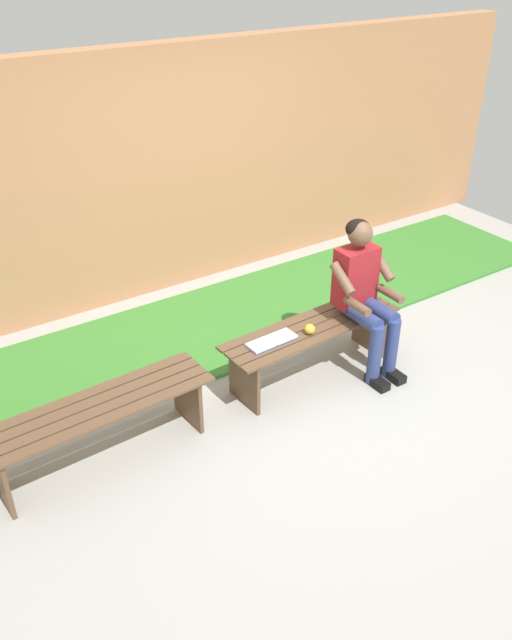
{
  "coord_description": "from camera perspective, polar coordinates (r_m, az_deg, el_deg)",
  "views": [
    {
      "loc": [
        2.87,
        3.51,
        3.26
      ],
      "look_at": [
        0.64,
        0.15,
        0.82
      ],
      "focal_mm": 36.94,
      "sensor_mm": 36.0,
      "label": 1
    }
  ],
  "objects": [
    {
      "name": "bench_near",
      "position": [
        5.39,
        4.83,
        -1.61
      ],
      "size": [
        1.6,
        0.49,
        0.47
      ],
      "rotation": [
        0.0,
        0.0,
        0.04
      ],
      "color": "brown",
      "rests_on": "ground"
    },
    {
      "name": "brick_wall",
      "position": [
        6.48,
        -10.49,
        11.96
      ],
      "size": [
        9.5,
        0.24,
        2.36
      ],
      "primitive_type": "cube",
      "color": "#B27A51",
      "rests_on": "ground"
    },
    {
      "name": "book_open",
      "position": [
        5.1,
        1.37,
        -1.83
      ],
      "size": [
        0.42,
        0.18,
        0.02
      ],
      "rotation": [
        0.0,
        0.0,
        0.04
      ],
      "color": "white",
      "rests_on": "bench_near"
    },
    {
      "name": "apple",
      "position": [
        5.21,
        4.68,
        -0.79
      ],
      "size": [
        0.09,
        0.09,
        0.09
      ],
      "primitive_type": "sphere",
      "color": "gold",
      "rests_on": "bench_near"
    },
    {
      "name": "grass_strip",
      "position": [
        5.95,
        -8.79,
        -2.3
      ],
      "size": [
        9.0,
        1.43,
        0.03
      ],
      "primitive_type": "cube",
      "color": "#387A2D",
      "rests_on": "ground"
    },
    {
      "name": "ground_plane",
      "position": [
        4.57,
        3.12,
        -14.76
      ],
      "size": [
        10.0,
        7.0,
        0.04
      ],
      "primitive_type": "cube",
      "color": "#9E9E99"
    },
    {
      "name": "bench_far",
      "position": [
        4.67,
        -13.5,
        -8.33
      ],
      "size": [
        1.66,
        0.5,
        0.47
      ],
      "rotation": [
        0.0,
        0.0,
        0.04
      ],
      "color": "brown",
      "rests_on": "ground"
    },
    {
      "name": "person_seated",
      "position": [
        5.4,
        9.4,
        2.49
      ],
      "size": [
        0.5,
        0.69,
        1.27
      ],
      "color": "maroon",
      "rests_on": "ground"
    }
  ]
}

